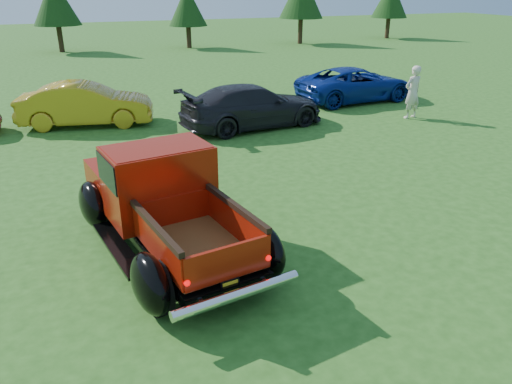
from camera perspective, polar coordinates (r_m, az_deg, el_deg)
ground at (r=9.84m, az=2.10°, el=-4.82°), size 120.00×120.00×0.00m
tree_mid_left at (r=39.00m, az=-22.00°, el=19.59°), size 3.20×3.20×5.00m
tree_mid_right at (r=39.18m, az=-7.86°, el=20.33°), size 2.82×2.82×4.40m
pickup_truck at (r=9.33m, az=-10.86°, el=-0.72°), size 3.09×5.36×1.90m
show_car_yellow at (r=18.19m, az=-18.86°, el=9.46°), size 4.64×2.41×1.46m
show_car_grey at (r=17.02m, az=-0.40°, el=9.79°), size 5.17×2.65×1.44m
show_car_blue at (r=21.43m, az=11.30°, el=11.99°), size 5.09×2.60×1.37m
spectator at (r=19.01m, az=17.47°, el=10.82°), size 0.75×0.55×1.88m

